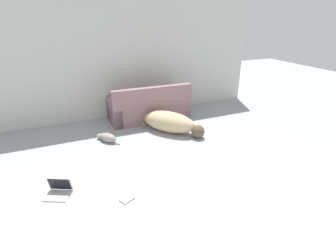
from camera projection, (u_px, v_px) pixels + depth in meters
name	position (u px, v px, depth m)	size (l,w,h in m)	color
wall_back	(111.00, 62.00, 5.96)	(7.35, 0.06, 2.62)	beige
couch	(149.00, 108.00, 6.19)	(1.86, 0.86, 0.85)	gray
dog	(171.00, 122.00, 5.54)	(1.18, 1.45, 0.43)	tan
cat	(107.00, 137.00, 5.16)	(0.41, 0.52, 0.17)	gray
laptop_open	(59.00, 189.00, 3.66)	(0.42, 0.40, 0.23)	#B7B7BC
book_cream	(127.00, 199.00, 3.56)	(0.22, 0.19, 0.02)	beige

